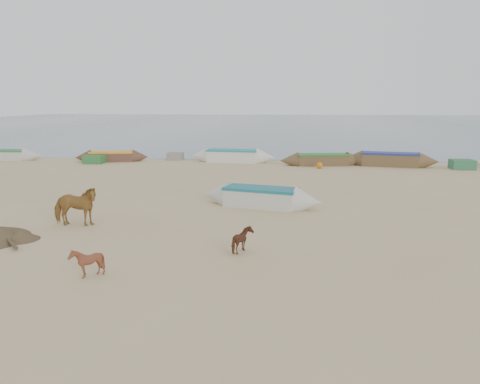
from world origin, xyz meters
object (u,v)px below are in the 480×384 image
Objects in this scene: cow_adult at (75,206)px; calf_right at (243,240)px; calf_front at (87,262)px; near_canoe at (261,197)px.

calf_right is at bearing -113.74° from cow_adult.
calf_front reaches higher than calf_right.
cow_adult reaches higher than calf_front.
calf_front is at bearing -155.22° from cow_adult.
cow_adult is 2.31× the size of calf_right.
calf_front is 4.59m from calf_right.
calf_front is 0.15× the size of near_canoe.
calf_front is (2.54, -4.90, -0.34)m from cow_adult.
near_canoe reaches higher than calf_front.
cow_adult is 6.92m from calf_right.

